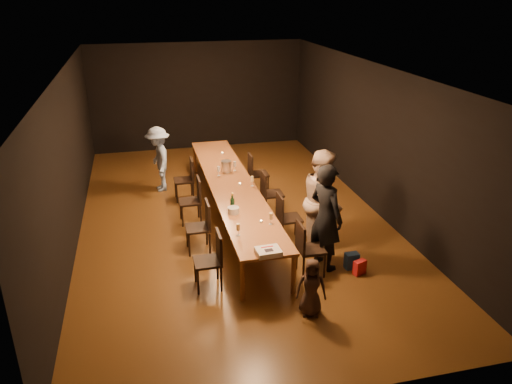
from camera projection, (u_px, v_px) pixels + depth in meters
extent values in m
plane|color=#482D12|center=(232.00, 218.00, 10.27)|extent=(10.00, 10.00, 0.00)
cube|color=black|center=(198.00, 96.00, 14.18)|extent=(6.00, 0.04, 3.00)
cube|color=black|center=(321.00, 289.00, 5.20)|extent=(6.00, 0.04, 3.00)
cube|color=black|center=(69.00, 160.00, 9.05)|extent=(0.04, 10.00, 3.00)
cube|color=black|center=(373.00, 138.00, 10.34)|extent=(0.04, 10.00, 3.00)
cube|color=silver|center=(229.00, 70.00, 9.11)|extent=(6.00, 10.00, 0.04)
cube|color=brown|center=(232.00, 185.00, 9.99)|extent=(0.90, 6.00, 0.05)
cylinder|color=brown|center=(243.00, 281.00, 7.44)|extent=(0.08, 0.08, 0.70)
cylinder|color=brown|center=(294.00, 274.00, 7.61)|extent=(0.08, 0.08, 0.70)
cylinder|color=brown|center=(195.00, 159.00, 12.65)|extent=(0.08, 0.08, 0.70)
cylinder|color=brown|center=(226.00, 157.00, 12.82)|extent=(0.08, 0.08, 0.70)
imported|color=black|center=(326.00, 217.00, 8.17)|extent=(0.68, 0.79, 1.83)
imported|color=#CAAD98|center=(323.00, 200.00, 8.76)|extent=(0.98, 1.09, 1.86)
imported|color=#8DAADA|center=(159.00, 159.00, 11.38)|extent=(0.66, 1.02, 1.50)
imported|color=#3D2A22|center=(311.00, 287.00, 7.11)|extent=(0.49, 0.39, 0.88)
cube|color=red|center=(360.00, 267.00, 8.22)|extent=(0.24, 0.18, 0.25)
cube|color=#24509F|center=(352.00, 261.00, 8.39)|extent=(0.23, 0.16, 0.28)
cube|color=white|center=(268.00, 252.00, 7.36)|extent=(0.37, 0.31, 0.08)
cube|color=black|center=(269.00, 250.00, 7.31)|extent=(0.13, 0.10, 0.00)
cube|color=red|center=(267.00, 247.00, 7.41)|extent=(0.19, 0.04, 0.00)
cylinder|color=silver|center=(233.00, 210.00, 8.67)|extent=(0.23, 0.23, 0.11)
cylinder|color=silver|center=(226.00, 166.00, 10.58)|extent=(0.25, 0.25, 0.24)
cylinder|color=#B2B7B2|center=(261.00, 221.00, 8.36)|extent=(0.05, 0.05, 0.03)
cylinder|color=#B2B7B2|center=(240.00, 184.00, 9.93)|extent=(0.05, 0.05, 0.03)
cylinder|color=#B2B7B2|center=(222.00, 153.00, 11.74)|extent=(0.05, 0.05, 0.03)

